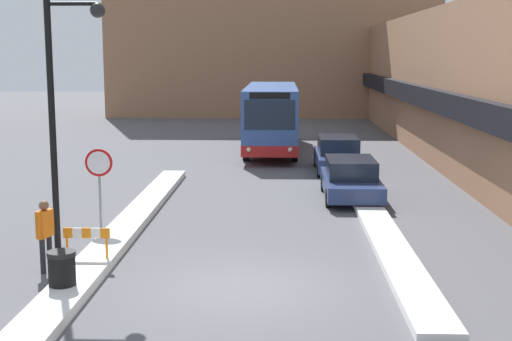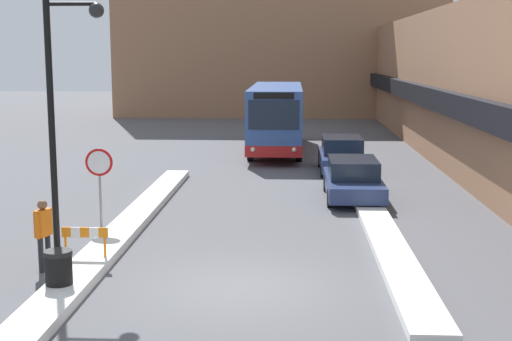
# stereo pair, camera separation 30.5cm
# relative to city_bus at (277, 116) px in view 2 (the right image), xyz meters

# --- Properties ---
(ground_plane) EXTENTS (160.00, 160.00, 0.00)m
(ground_plane) POSITION_rel_city_bus_xyz_m (-0.27, -21.87, -1.82)
(ground_plane) COLOR #515156
(building_row_right) EXTENTS (5.50, 60.00, 7.02)m
(building_row_right) POSITION_rel_city_bus_xyz_m (9.69, 2.13, 1.68)
(building_row_right) COLOR #996B4C
(building_row_right) RESTS_ON ground_plane
(building_backdrop_far) EXTENTS (26.00, 8.00, 16.54)m
(building_backdrop_far) POSITION_rel_city_bus_xyz_m (-0.27, 22.58, 6.45)
(building_backdrop_far) COLOR #996B4C
(building_backdrop_far) RESTS_ON ground_plane
(snow_bank_left) EXTENTS (0.90, 17.98, 0.23)m
(snow_bank_left) POSITION_rel_city_bus_xyz_m (-3.87, -16.82, -1.71)
(snow_bank_left) COLOR silver
(snow_bank_left) RESTS_ON ground_plane
(snow_bank_right) EXTENTS (0.90, 19.17, 0.19)m
(snow_bank_right) POSITION_rel_city_bus_xyz_m (3.33, -15.20, -1.73)
(snow_bank_right) COLOR silver
(snow_bank_right) RESTS_ON ground_plane
(city_bus) EXTENTS (2.56, 11.35, 3.35)m
(city_bus) POSITION_rel_city_bus_xyz_m (0.00, 0.00, 0.00)
(city_bus) COLOR #335193
(city_bus) RESTS_ON ground_plane
(parked_car_front) EXTENTS (1.89, 4.53, 1.39)m
(parked_car_front) POSITION_rel_city_bus_xyz_m (2.93, -12.17, -1.12)
(parked_car_front) COLOR navy
(parked_car_front) RESTS_ON ground_plane
(parked_car_middle) EXTENTS (1.89, 4.53, 1.50)m
(parked_car_middle) POSITION_rel_city_bus_xyz_m (2.93, -6.49, -1.08)
(parked_car_middle) COLOR navy
(parked_car_middle) RESTS_ON ground_plane
(stop_sign) EXTENTS (0.76, 0.08, 2.41)m
(stop_sign) POSITION_rel_city_bus_xyz_m (-4.48, -17.47, -0.07)
(stop_sign) COLOR gray
(stop_sign) RESTS_ON ground_plane
(street_lamp) EXTENTS (1.46, 0.36, 6.28)m
(street_lamp) POSITION_rel_city_bus_xyz_m (-4.73, -19.62, 2.07)
(street_lamp) COLOR black
(street_lamp) RESTS_ON ground_plane
(pedestrian) EXTENTS (0.31, 0.53, 1.68)m
(pedestrian) POSITION_rel_city_bus_xyz_m (-4.88, -20.89, -0.82)
(pedestrian) COLOR #232328
(pedestrian) RESTS_ON ground_plane
(trash_bin) EXTENTS (0.59, 0.59, 0.95)m
(trash_bin) POSITION_rel_city_bus_xyz_m (-4.01, -22.51, -1.34)
(trash_bin) COLOR black
(trash_bin) RESTS_ON ground_plane
(construction_barricade) EXTENTS (1.10, 0.06, 0.94)m
(construction_barricade) POSITION_rel_city_bus_xyz_m (-4.04, -20.48, -1.16)
(construction_barricade) COLOR orange
(construction_barricade) RESTS_ON ground_plane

